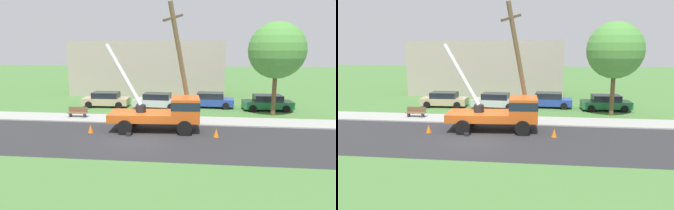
{
  "view_description": "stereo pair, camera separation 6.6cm",
  "coord_description": "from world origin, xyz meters",
  "views": [
    {
      "loc": [
        4.2,
        -18.7,
        5.83
      ],
      "look_at": [
        1.8,
        2.31,
        1.81
      ],
      "focal_mm": 33.41,
      "sensor_mm": 36.0,
      "label": 1
    },
    {
      "loc": [
        4.27,
        -18.69,
        5.83
      ],
      "look_at": [
        1.8,
        2.31,
        1.81
      ],
      "focal_mm": 33.41,
      "sensor_mm": 36.0,
      "label": 2
    }
  ],
  "objects": [
    {
      "name": "parked_sedan_blue",
      "position": [
        4.89,
        11.07,
        0.71
      ],
      "size": [
        4.48,
        2.16,
        1.42
      ],
      "color": "#263F99",
      "rests_on": "ground"
    },
    {
      "name": "lowrise_building_backdrop",
      "position": [
        -2.47,
        19.12,
        3.2
      ],
      "size": [
        18.0,
        6.0,
        6.4
      ],
      "primitive_type": "cube",
      "color": "#A5998C",
      "rests_on": "ground"
    },
    {
      "name": "sidewalk_strip",
      "position": [
        0.0,
        5.18,
        0.05
      ],
      "size": [
        80.0,
        2.72,
        0.1
      ],
      "primitive_type": "cube",
      "color": "#9E9E99",
      "rests_on": "ground"
    },
    {
      "name": "parked_sedan_green",
      "position": [
        10.06,
        10.2,
        0.71
      ],
      "size": [
        4.47,
        2.15,
        1.42
      ],
      "color": "#1E6638",
      "rests_on": "ground"
    },
    {
      "name": "traffic_cone_behind",
      "position": [
        -3.36,
        1.12,
        0.28
      ],
      "size": [
        0.36,
        0.36,
        0.56
      ],
      "primitive_type": "cone",
      "color": "orange",
      "rests_on": "ground"
    },
    {
      "name": "ground_plane",
      "position": [
        0.0,
        12.0,
        0.0
      ],
      "size": [
        120.0,
        120.0,
        0.0
      ],
      "primitive_type": "plane",
      "color": "#477538"
    },
    {
      "name": "parked_sedan_tan",
      "position": [
        -5.14,
        10.26,
        0.71
      ],
      "size": [
        4.44,
        2.08,
        1.42
      ],
      "color": "tan",
      "rests_on": "ground"
    },
    {
      "name": "leaning_utility_pole",
      "position": [
        2.65,
        3.27,
        4.51
      ],
      "size": [
        2.15,
        2.5,
        8.79
      ],
      "color": "brown",
      "rests_on": "ground"
    },
    {
      "name": "utility_truck",
      "position": [
        1.71,
        2.29,
        1.41
      ],
      "size": [
        6.91,
        3.21,
        5.98
      ],
      "color": "#C65119",
      "rests_on": "ground"
    },
    {
      "name": "road_asphalt",
      "position": [
        0.0,
        0.0,
        0.0
      ],
      "size": [
        80.0,
        7.63,
        0.01
      ],
      "primitive_type": "cube",
      "color": "#2B2B2D",
      "rests_on": "ground"
    },
    {
      "name": "traffic_cone_curbside",
      "position": [
        2.75,
        3.42,
        0.28
      ],
      "size": [
        0.36,
        0.36,
        0.56
      ],
      "primitive_type": "cone",
      "color": "orange",
      "rests_on": "ground"
    },
    {
      "name": "parked_sedan_silver",
      "position": [
        -0.1,
        10.1,
        0.71
      ],
      "size": [
        4.51,
        2.21,
        1.42
      ],
      "color": "#B7B7BF",
      "rests_on": "ground"
    },
    {
      "name": "roadside_tree_near",
      "position": [
        10.13,
        8.15,
        5.45
      ],
      "size": [
        4.67,
        4.67,
        7.8
      ],
      "color": "brown",
      "rests_on": "ground"
    },
    {
      "name": "traffic_cone_ahead",
      "position": [
        5.09,
        1.04,
        0.28
      ],
      "size": [
        0.36,
        0.36,
        0.56
      ],
      "primitive_type": "cone",
      "color": "orange",
      "rests_on": "ground"
    },
    {
      "name": "park_bench",
      "position": [
        -5.96,
        5.24,
        0.46
      ],
      "size": [
        1.6,
        0.45,
        0.9
      ],
      "color": "brown",
      "rests_on": "ground"
    }
  ]
}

